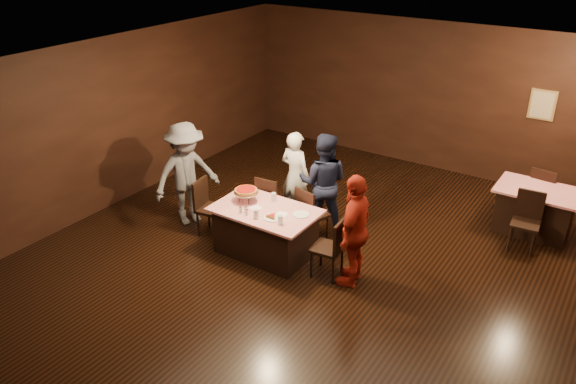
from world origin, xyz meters
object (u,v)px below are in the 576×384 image
Objects in this scene: diner_grey_knit at (186,174)px; diner_white_jacket at (295,176)px; plate_empty at (301,214)px; glass_front_left at (256,214)px; chair_far_right at (313,214)px; diner_red_shirt at (355,230)px; main_table at (266,231)px; chair_end_right at (327,247)px; glass_front_right at (280,220)px; back_table at (534,210)px; chair_back_near at (526,223)px; chair_far_left at (272,201)px; glass_back at (274,197)px; chair_back_far at (543,192)px; diner_navy_hoodie at (323,183)px; pizza_stand at (246,191)px; chair_end_left at (211,208)px.

diner_white_jacket is at bearing -29.92° from diner_grey_knit.
glass_front_left reaches higher than plate_empty.
chair_far_right is 2.23m from diner_grey_knit.
main_table is at bearing -96.45° from diner_red_shirt.
chair_end_right is at bearing 15.95° from glass_front_left.
glass_front_right is (-0.10, -0.40, 0.06)m from plate_empty.
plate_empty is (-2.78, -2.89, 0.39)m from back_table.
diner_grey_knit is (-5.02, -2.24, 0.43)m from chair_back_near.
diner_white_jacket is at bearing -109.70° from chair_far_left.
glass_back is at bearing 165.96° from plate_empty.
glass_back is (-1.54, 0.24, -0.01)m from diner_red_shirt.
chair_back_far is 0.53× the size of diner_grey_knit.
glass_back is at bearing 50.92° from chair_back_far.
glass_front_left is at bearing 56.59° from diner_navy_hoodie.
diner_navy_hoodie is 1.41m from glass_front_right.
glass_front_left reaches higher than main_table.
main_table is 11.43× the size of glass_front_left.
glass_front_right reaches higher than plate_empty.
back_table is at bearing -127.35° from chair_far_right.
chair_far_right is at bearing -51.64° from diner_grey_knit.
chair_end_right reaches higher than glass_front_right.
main_table is 0.70m from pizza_stand.
diner_red_shirt is (3.18, -0.03, -0.05)m from diner_grey_knit.
diner_white_jacket is at bearing 102.58° from glass_back.
glass_front_right is at bearing -74.73° from chair_end_right.
back_table is at bearing -64.45° from chair_end_left.
chair_end_right is (1.50, -0.75, 0.00)m from chair_far_left.
chair_end_left is 0.56× the size of diner_red_shirt.
glass_front_right is at bearing 120.84° from diner_white_jacket.
main_table is at bearing -164.74° from plate_empty.
diner_red_shirt is at bearing -134.18° from chair_back_near.
pizza_stand is (-0.80, -0.70, 0.48)m from chair_far_right.
diner_white_jacket reaches higher than pizza_stand.
pizza_stand reaches higher than main_table.
diner_navy_hoodie is (-2.99, -1.18, 0.38)m from chair_back_near.
pizza_stand is at bearing 50.17° from chair_back_far.
chair_end_right and chair_back_near have the same top height.
diner_grey_knit is at bearing 176.79° from main_table.
chair_far_right is at bearing 61.93° from main_table.
chair_far_right reaches higher than plate_empty.
diner_red_shirt reaches higher than back_table.
chair_far_right is at bearing -142.74° from chair_end_right.
chair_back_far is 6.79× the size of glass_front_right.
chair_far_right is at bearing 45.00° from glass_back.
back_table is 5.37m from chair_end_left.
diner_navy_hoodie is (-0.76, 1.16, 0.38)m from chair_end_right.
glass_front_left is (0.45, -1.05, 0.37)m from chair_far_left.
plate_empty is (0.95, -0.60, 0.30)m from chair_far_left.
pizza_stand is 2.71× the size of glass_front_right.
diner_white_jacket is 1.84m from diner_grey_knit.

